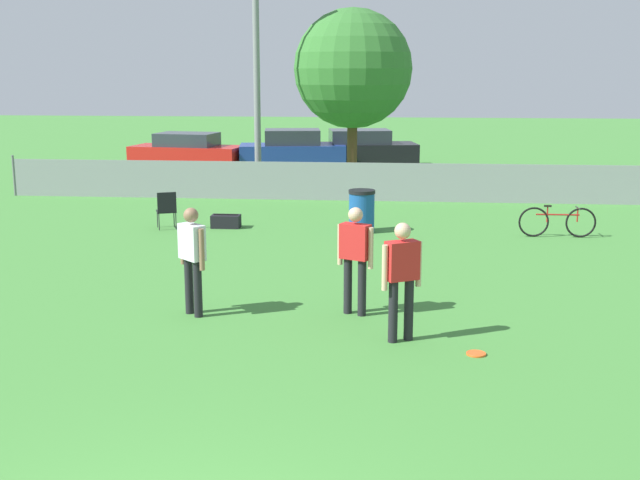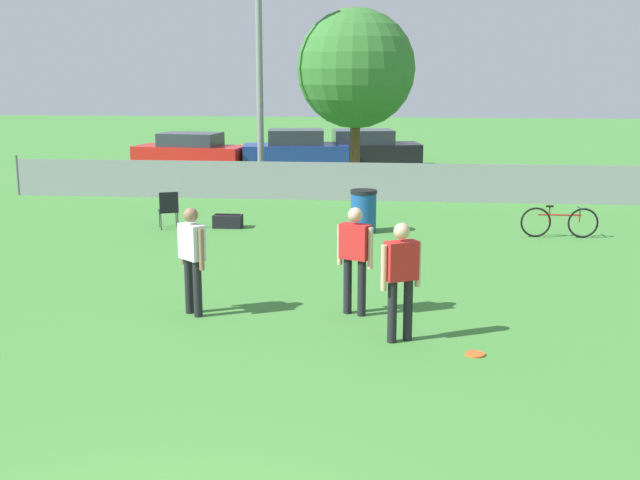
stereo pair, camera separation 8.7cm
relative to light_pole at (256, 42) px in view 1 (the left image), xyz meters
The scene contains 14 objects.
fence_backline 4.89m from the light_pole, 30.65° to the right, with size 19.32×0.07×1.21m.
light_pole is the anchor object (origin of this frame).
tree_near_pole 3.25m from the light_pole, 26.70° to the left, with size 3.74×3.74×5.61m.
player_defender_red 13.46m from the light_pole, 73.76° to the right, with size 0.56×0.39×1.67m.
player_receiver_white 13.27m from the light_pole, 84.72° to the right, with size 0.48×0.47×1.67m.
player_thrower_red 14.75m from the light_pole, 72.39° to the right, with size 0.54×0.41×1.67m.
frisbee_disc 15.74m from the light_pole, 69.31° to the right, with size 0.26×0.26×0.03m.
folding_chair_sideline 7.40m from the light_pole, 100.56° to the right, with size 0.58×0.58×0.90m.
bicycle_sideline 10.85m from the light_pole, 38.29° to the right, with size 1.72×0.44×0.73m.
trash_bin 8.03m from the light_pole, 60.19° to the right, with size 0.62×0.62×0.99m.
gear_bag_sideline 7.27m from the light_pole, 87.94° to the right, with size 0.68×0.37×0.33m.
parked_car_red 7.74m from the light_pole, 123.34° to the left, with size 4.42×2.30×1.36m.
parked_car_blue 7.05m from the light_pole, 87.09° to the left, with size 4.17×2.31×1.49m.
parked_car_dark 8.33m from the light_pole, 67.71° to the left, with size 4.63×2.55×1.44m.
Camera 1 is at (1.73, -4.85, 3.69)m, focal length 45.00 mm.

